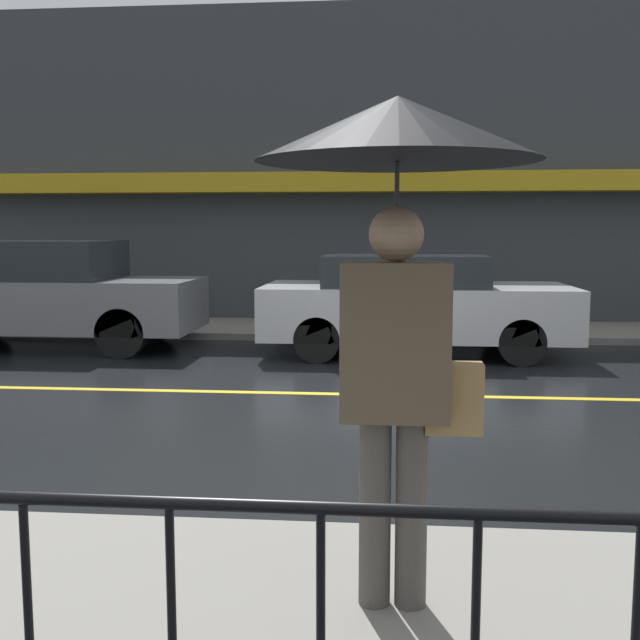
{
  "coord_description": "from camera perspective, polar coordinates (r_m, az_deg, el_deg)",
  "views": [
    {
      "loc": [
        0.16,
        -7.83,
        1.74
      ],
      "look_at": [
        -0.34,
        -2.33,
        1.08
      ],
      "focal_mm": 42.0,
      "sensor_mm": 36.0,
      "label": 1
    }
  ],
  "objects": [
    {
      "name": "railing_foreground",
      "position": [
        2.06,
        0.06,
        -22.83
      ],
      "size": [
        12.0,
        0.04,
        0.96
      ],
      "color": "black",
      "rests_on": "sidewalk_near"
    },
    {
      "name": "building_storefront",
      "position": [
        13.98,
        4.6,
        11.48
      ],
      "size": [
        28.0,
        0.85,
        5.8
      ],
      "color": "#383D42",
      "rests_on": "ground_plane"
    },
    {
      "name": "car_grey",
      "position": [
        11.78,
        -20.17,
        1.88
      ],
      "size": [
        4.41,
        1.73,
        1.59
      ],
      "color": "slate",
      "rests_on": "ground_plane"
    },
    {
      "name": "pedestrian",
      "position": [
        3.14,
        5.95,
        9.26
      ],
      "size": [
        1.17,
        1.17,
        2.17
      ],
      "color": "#4C4742",
      "rests_on": "sidewalk_near"
    },
    {
      "name": "ground_plane",
      "position": [
        8.03,
        3.93,
        -5.72
      ],
      "size": [
        80.0,
        80.0,
        0.0
      ],
      "primitive_type": "plane",
      "color": "black"
    },
    {
      "name": "car_silver",
      "position": [
        10.66,
        7.14,
        1.32
      ],
      "size": [
        4.29,
        1.92,
        1.4
      ],
      "color": "#B2B5BA",
      "rests_on": "ground_plane"
    },
    {
      "name": "lane_marking",
      "position": [
        8.03,
        3.93,
        -5.69
      ],
      "size": [
        25.2,
        0.12,
        0.01
      ],
      "color": "gold",
      "rests_on": "ground_plane"
    },
    {
      "name": "sidewalk_far",
      "position": [
        12.83,
        4.42,
        -0.75
      ],
      "size": [
        28.0,
        2.17,
        0.11
      ],
      "color": "gray",
      "rests_on": "ground_plane"
    }
  ]
}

